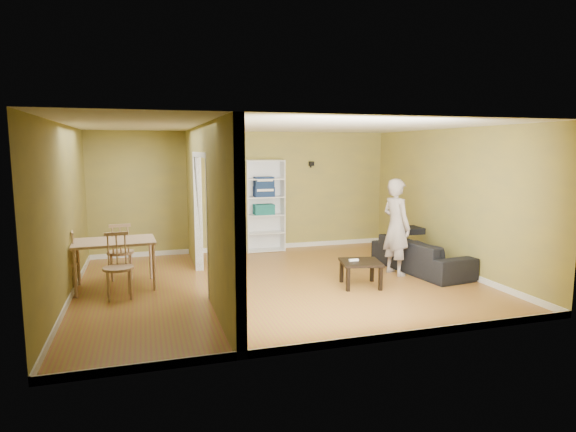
# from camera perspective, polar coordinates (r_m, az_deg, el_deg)

# --- Properties ---
(room_shell) EXTENTS (6.50, 6.50, 6.50)m
(room_shell) POSITION_cam_1_polar(r_m,az_deg,el_deg) (7.90, -0.97, 1.19)
(room_shell) COLOR olive
(room_shell) RESTS_ON ground
(partition) EXTENTS (0.22, 5.50, 2.60)m
(partition) POSITION_cam_1_polar(r_m,az_deg,el_deg) (7.66, -9.64, 0.86)
(partition) COLOR #A6973C
(partition) RESTS_ON ground
(wall_speaker) EXTENTS (0.10, 0.10, 0.10)m
(wall_speaker) POSITION_cam_1_polar(r_m,az_deg,el_deg) (10.87, 2.79, 6.21)
(wall_speaker) COLOR black
(wall_speaker) RESTS_ON room_shell
(sofa) EXTENTS (2.16, 1.13, 0.79)m
(sofa) POSITION_cam_1_polar(r_m,az_deg,el_deg) (9.17, 15.49, -3.90)
(sofa) COLOR black
(sofa) RESTS_ON ground
(person) EXTENTS (0.84, 0.71, 2.02)m
(person) POSITION_cam_1_polar(r_m,az_deg,el_deg) (8.73, 12.73, -0.29)
(person) COLOR slate
(person) RESTS_ON ground
(bookshelf) EXTENTS (0.84, 0.37, 2.00)m
(bookshelf) POSITION_cam_1_polar(r_m,az_deg,el_deg) (10.53, -2.85, 1.23)
(bookshelf) COLOR white
(bookshelf) RESTS_ON ground
(paper_box_teal) EXTENTS (0.43, 0.28, 0.22)m
(paper_box_teal) POSITION_cam_1_polar(r_m,az_deg,el_deg) (10.49, -2.89, 0.79)
(paper_box_teal) COLOR #217D67
(paper_box_teal) RESTS_ON bookshelf
(paper_box_navy_b) EXTENTS (0.43, 0.28, 0.22)m
(paper_box_navy_b) POSITION_cam_1_polar(r_m,az_deg,el_deg) (10.45, -2.88, 2.91)
(paper_box_navy_b) COLOR navy
(paper_box_navy_b) RESTS_ON bookshelf
(paper_box_navy_c) EXTENTS (0.41, 0.27, 0.21)m
(paper_box_navy_c) POSITION_cam_1_polar(r_m,az_deg,el_deg) (10.43, -2.89, 4.03)
(paper_box_navy_c) COLOR navy
(paper_box_navy_c) RESTS_ON bookshelf
(coffee_table) EXTENTS (0.63, 0.63, 0.42)m
(coffee_table) POSITION_cam_1_polar(r_m,az_deg,el_deg) (7.96, 8.61, -5.77)
(coffee_table) COLOR black
(coffee_table) RESTS_ON ground
(game_controller) EXTENTS (0.16, 0.04, 0.03)m
(game_controller) POSITION_cam_1_polar(r_m,az_deg,el_deg) (7.95, 7.79, -5.19)
(game_controller) COLOR white
(game_controller) RESTS_ON coffee_table
(dining_table) EXTENTS (1.25, 0.83, 0.78)m
(dining_table) POSITION_cam_1_polar(r_m,az_deg,el_deg) (8.20, -19.89, -3.27)
(dining_table) COLOR tan
(dining_table) RESTS_ON ground
(chair_left) EXTENTS (0.51, 0.51, 0.96)m
(chair_left) POSITION_cam_1_polar(r_m,az_deg,el_deg) (8.31, -25.22, -4.99)
(chair_left) COLOR tan
(chair_left) RESTS_ON ground
(chair_near) EXTENTS (0.50, 0.50, 0.99)m
(chair_near) POSITION_cam_1_polar(r_m,az_deg,el_deg) (7.66, -19.48, -5.63)
(chair_near) COLOR tan
(chair_near) RESTS_ON ground
(chair_far) EXTENTS (0.50, 0.50, 0.98)m
(chair_far) POSITION_cam_1_polar(r_m,az_deg,el_deg) (8.80, -19.25, -3.89)
(chair_far) COLOR tan
(chair_far) RESTS_ON ground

